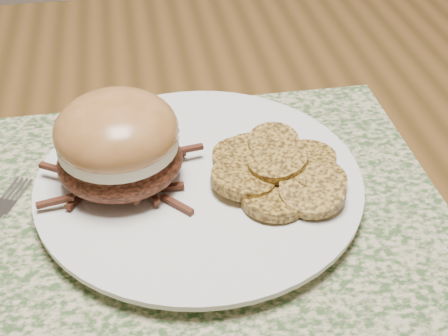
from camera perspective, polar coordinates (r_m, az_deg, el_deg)
The scene contains 5 objects.
dining_table at distance 0.63m, azimuth 17.25°, elevation -6.79°, with size 1.50×0.90×0.75m.
placemat at distance 0.52m, azimuth -4.36°, elevation -4.02°, with size 0.45×0.33×0.00m, color #37522A.
dinner_plate at distance 0.53m, azimuth -2.26°, elevation -1.49°, with size 0.26×0.26×0.02m, color white.
pork_sandwich at distance 0.51m, azimuth -9.66°, elevation 2.23°, with size 0.11×0.10×0.08m.
roasted_potatoes at distance 0.52m, azimuth 4.89°, elevation -0.16°, with size 0.12×0.14×0.03m.
Camera 1 is at (-0.26, -0.39, 1.10)m, focal length 50.00 mm.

